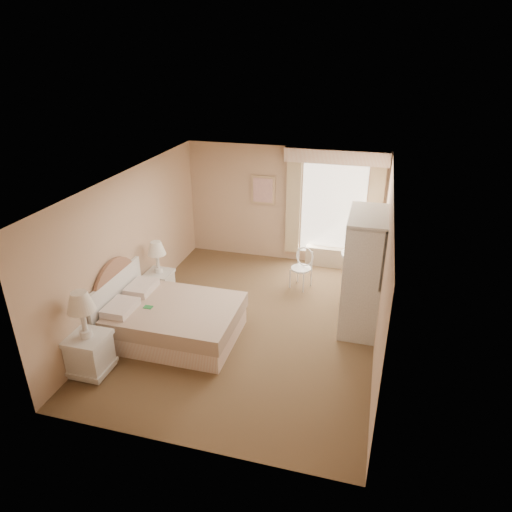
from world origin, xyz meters
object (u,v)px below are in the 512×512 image
(nightstand_near, at_px, (88,344))
(nightstand_far, at_px, (159,278))
(bed, at_px, (170,319))
(cafe_chair, at_px, (302,265))
(round_table, at_px, (361,267))
(armoire, at_px, (363,281))

(nightstand_near, bearing_deg, nightstand_far, 90.00)
(bed, xyz_separation_m, cafe_chair, (1.77, 2.25, 0.14))
(nightstand_near, relative_size, cafe_chair, 1.63)
(bed, xyz_separation_m, round_table, (2.88, 2.28, 0.22))
(cafe_chair, bearing_deg, nightstand_near, -106.04)
(bed, height_order, armoire, armoire)
(bed, xyz_separation_m, nightstand_far, (-0.71, 1.09, 0.10))
(cafe_chair, height_order, armoire, armoire)
(nightstand_near, bearing_deg, bed, 58.21)
(nightstand_far, distance_m, armoire, 3.68)
(nightstand_near, relative_size, round_table, 1.60)
(cafe_chair, relative_size, armoire, 0.41)
(nightstand_near, distance_m, round_table, 4.96)
(nightstand_near, xyz_separation_m, round_table, (3.59, 3.43, 0.05))
(round_table, distance_m, armoire, 1.14)
(cafe_chair, xyz_separation_m, armoire, (1.17, -1.07, 0.36))
(nightstand_far, bearing_deg, nightstand_near, -90.00)
(nightstand_near, height_order, cafe_chair, nightstand_near)
(round_table, bearing_deg, armoire, -86.71)
(bed, bearing_deg, armoire, 21.81)
(nightstand_near, distance_m, armoire, 4.34)
(round_table, distance_m, cafe_chair, 1.11)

